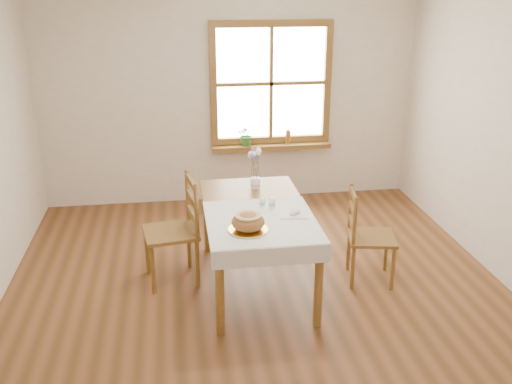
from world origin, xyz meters
TOP-DOWN VIEW (x-y plane):
  - ground at (0.00, 0.00)m, footprint 5.00×5.00m
  - room_walls at (0.00, 0.00)m, footprint 4.60×5.10m
  - window at (0.50, 2.47)m, footprint 1.46×0.08m
  - window_sill at (0.50, 2.40)m, footprint 1.46×0.20m
  - dining_table at (0.00, 0.30)m, footprint 0.90×1.60m
  - table_linen at (0.00, -0.00)m, footprint 0.91×0.99m
  - chair_left at (-0.76, 0.48)m, footprint 0.55×0.54m
  - chair_right at (1.05, 0.22)m, footprint 0.51×0.49m
  - bread_plate at (-0.13, -0.19)m, footprint 0.33×0.33m
  - bread_loaf at (-0.13, -0.19)m, footprint 0.26×0.26m
  - egg_napkin at (0.29, 0.08)m, footprint 0.25×0.22m
  - eggs at (0.29, 0.08)m, footprint 0.20×0.18m
  - salt_shaker at (0.13, 0.24)m, footprint 0.07×0.07m
  - pepper_shaker at (0.05, 0.29)m, footprint 0.05×0.05m
  - flower_vase at (0.07, 0.79)m, footprint 0.11×0.11m
  - lavender_bouquet at (0.07, 0.79)m, footprint 0.16×0.16m
  - potted_plant at (0.20, 2.40)m, footprint 0.26×0.28m
  - amber_bottle at (0.71, 2.40)m, footprint 0.07×0.07m

SIDE VIEW (x-z plane):
  - ground at x=0.00m, z-range 0.00..0.00m
  - chair_right at x=1.05m, z-range 0.00..0.89m
  - chair_left at x=-0.76m, z-range 0.00..1.00m
  - dining_table at x=0.00m, z-range 0.29..1.04m
  - window_sill at x=0.50m, z-range 0.66..0.71m
  - table_linen at x=0.00m, z-range 0.75..0.76m
  - egg_napkin at x=0.29m, z-range 0.76..0.77m
  - bread_plate at x=-0.13m, z-range 0.76..0.78m
  - eggs at x=0.29m, z-range 0.77..0.81m
  - flower_vase at x=0.07m, z-range 0.75..0.85m
  - pepper_shaker at x=0.05m, z-range 0.76..0.85m
  - amber_bottle at x=0.71m, z-range 0.71..0.90m
  - salt_shaker at x=0.13m, z-range 0.76..0.86m
  - potted_plant at x=0.20m, z-range 0.71..0.92m
  - bread_loaf at x=-0.13m, z-range 0.78..0.92m
  - lavender_bouquet at x=0.07m, z-range 0.85..1.15m
  - window at x=0.50m, z-range 0.72..2.18m
  - room_walls at x=0.00m, z-range 0.38..3.03m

